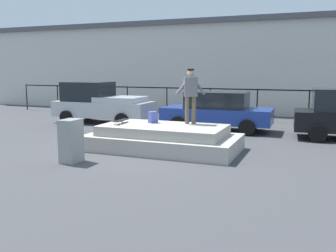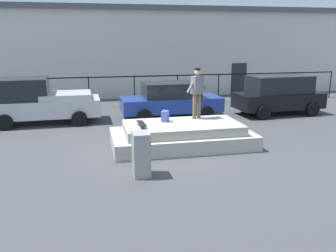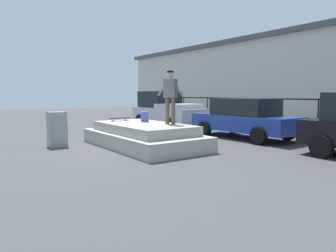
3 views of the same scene
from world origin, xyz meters
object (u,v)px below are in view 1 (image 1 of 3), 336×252
at_px(skateboarder, 191,92).
at_px(backpack, 153,117).
at_px(skateboard, 121,121).
at_px(utility_box, 71,141).
at_px(car_silver_pickup_near, 100,103).
at_px(car_blue_sedan_mid, 217,111).

distance_m(skateboarder, backpack, 1.50).
relative_size(skateboarder, backpack, 4.68).
height_order(skateboard, utility_box, utility_box).
xyz_separation_m(backpack, utility_box, (-1.24, -2.78, -0.39)).
xyz_separation_m(skateboarder, car_silver_pickup_near, (-5.81, 3.88, -0.87)).
height_order(backpack, car_silver_pickup_near, car_silver_pickup_near).
height_order(backpack, car_blue_sedan_mid, car_blue_sedan_mid).
bearing_deg(skateboarder, car_blue_sedan_mid, 91.19).
distance_m(backpack, car_silver_pickup_near, 6.21).
distance_m(skateboard, car_blue_sedan_mid, 5.02).
relative_size(skateboard, car_silver_pickup_near, 0.18).
xyz_separation_m(skateboard, backpack, (0.90, 0.54, 0.09)).
height_order(skateboard, backpack, backpack).
height_order(car_blue_sedan_mid, utility_box, car_blue_sedan_mid).
relative_size(backpack, utility_box, 0.32).
xyz_separation_m(skateboard, utility_box, (-0.34, -2.24, -0.30)).
bearing_deg(utility_box, car_blue_sedan_mid, 70.88).
distance_m(car_silver_pickup_near, utility_box, 7.72).
relative_size(skateboarder, car_blue_sedan_mid, 0.39).
relative_size(skateboard, car_blue_sedan_mid, 0.18).
distance_m(skateboard, car_silver_pickup_near, 5.99).
relative_size(skateboarder, utility_box, 1.48).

